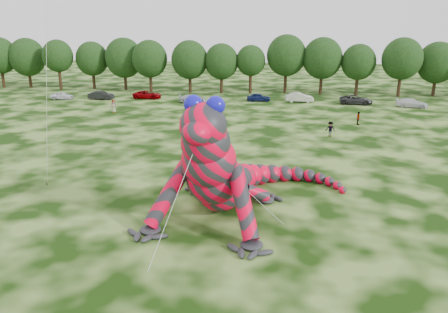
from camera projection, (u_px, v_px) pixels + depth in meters
name	position (u px, v px, depth m)	size (l,w,h in m)	color
ground	(159.00, 242.00, 26.21)	(240.00, 240.00, 0.00)	#16330A
inflatable_gecko	(225.00, 148.00, 30.19)	(14.57, 17.30, 8.65)	#F4002A
tree_1	(1.00, 63.00, 85.89)	(6.74, 6.07, 9.81)	black
tree_2	(28.00, 63.00, 85.90)	(7.04, 6.34, 9.64)	black
tree_3	(59.00, 65.00, 83.39)	(5.81, 5.23, 9.44)	black
tree_4	(93.00, 65.00, 84.23)	(6.22, 5.60, 9.06)	black
tree_5	(124.00, 64.00, 83.02)	(7.16, 6.44, 9.80)	black
tree_6	(150.00, 66.00, 80.69)	(6.52, 5.86, 9.49)	black
tree_7	(190.00, 67.00, 79.85)	(6.68, 6.01, 9.48)	black
tree_8	(222.00, 68.00, 79.35)	(6.14, 5.53, 8.94)	black
tree_9	(251.00, 69.00, 79.05)	(5.27, 4.74, 8.68)	black
tree_10	(286.00, 64.00, 79.13)	(7.09, 6.38, 10.50)	black
tree_11	(322.00, 66.00, 78.02)	(7.01, 6.31, 10.07)	black
tree_12	(358.00, 70.00, 76.95)	(5.99, 5.39, 8.97)	black
tree_13	(401.00, 67.00, 75.28)	(6.83, 6.15, 10.13)	black
tree_14	(436.00, 69.00, 76.09)	(6.82, 6.14, 9.40)	black
car_0	(62.00, 96.00, 73.84)	(1.52, 3.77, 1.28)	silver
car_1	(101.00, 95.00, 73.83)	(1.49, 4.27, 1.41)	black
car_2	(147.00, 95.00, 74.62)	(2.25, 4.87, 1.35)	#830004
car_3	(193.00, 99.00, 70.97)	(1.83, 4.49, 1.30)	#A9ADB3
car_4	(259.00, 97.00, 72.19)	(1.57, 3.90, 1.33)	#0F1947
car_5	(300.00, 97.00, 71.47)	(1.58, 4.54, 1.50)	beige
car_6	(356.00, 100.00, 69.49)	(2.38, 5.15, 1.43)	#2A2A2D
car_7	(412.00, 103.00, 66.97)	(1.90, 4.67, 1.35)	silver
spectator_2	(330.00, 129.00, 50.01)	(1.13, 0.65, 1.75)	gray
spectator_3	(358.00, 118.00, 55.59)	(0.99, 0.41, 1.70)	gray
spectator_4	(114.00, 106.00, 62.94)	(0.91, 0.59, 1.86)	gray
spectator_5	(218.00, 146.00, 43.28)	(1.57, 0.50, 1.69)	gray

